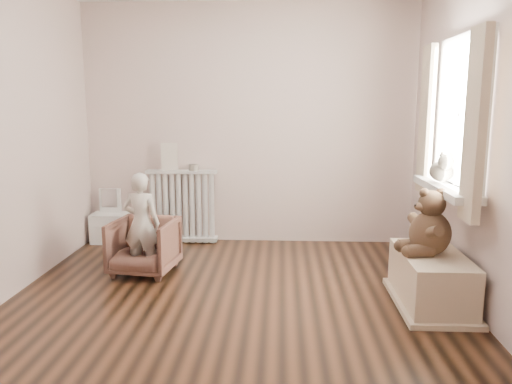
{
  "coord_description": "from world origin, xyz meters",
  "views": [
    {
      "loc": [
        0.36,
        -3.68,
        1.54
      ],
      "look_at": [
        0.15,
        0.45,
        0.8
      ],
      "focal_mm": 35.0,
      "sensor_mm": 36.0,
      "label": 1
    }
  ],
  "objects_px": {
    "teddy_bear": "(431,220)",
    "radiator": "(182,208)",
    "toy_bench": "(431,280)",
    "toy_vanity": "(109,218)",
    "armchair": "(144,246)",
    "child": "(142,223)",
    "plush_cat": "(441,171)"
  },
  "relations": [
    {
      "from": "toy_bench",
      "to": "teddy_bear",
      "type": "distance_m",
      "value": 0.47
    },
    {
      "from": "toy_vanity",
      "to": "toy_bench",
      "type": "relative_size",
      "value": 0.69
    },
    {
      "from": "toy_vanity",
      "to": "plush_cat",
      "type": "relative_size",
      "value": 2.02
    },
    {
      "from": "toy_vanity",
      "to": "armchair",
      "type": "relative_size",
      "value": 1.07
    },
    {
      "from": "toy_bench",
      "to": "child",
      "type": "bearing_deg",
      "value": 166.91
    },
    {
      "from": "radiator",
      "to": "plush_cat",
      "type": "distance_m",
      "value": 2.78
    },
    {
      "from": "toy_vanity",
      "to": "child",
      "type": "bearing_deg",
      "value": -57.75
    },
    {
      "from": "radiator",
      "to": "plush_cat",
      "type": "bearing_deg",
      "value": -28.14
    },
    {
      "from": "plush_cat",
      "to": "teddy_bear",
      "type": "bearing_deg",
      "value": -110.62
    },
    {
      "from": "radiator",
      "to": "child",
      "type": "bearing_deg",
      "value": -97.9
    },
    {
      "from": "child",
      "to": "radiator",
      "type": "bearing_deg",
      "value": -90.13
    },
    {
      "from": "child",
      "to": "toy_vanity",
      "type": "bearing_deg",
      "value": -49.99
    },
    {
      "from": "armchair",
      "to": "toy_bench",
      "type": "relative_size",
      "value": 0.64
    },
    {
      "from": "armchair",
      "to": "toy_bench",
      "type": "height_order",
      "value": "armchair"
    },
    {
      "from": "child",
      "to": "toy_bench",
      "type": "distance_m",
      "value": 2.48
    },
    {
      "from": "toy_vanity",
      "to": "plush_cat",
      "type": "xyz_separation_m",
      "value": [
        3.21,
        -1.25,
        0.72
      ]
    },
    {
      "from": "toy_bench",
      "to": "toy_vanity",
      "type": "bearing_deg",
      "value": 152.23
    },
    {
      "from": "teddy_bear",
      "to": "radiator",
      "type": "bearing_deg",
      "value": 134.06
    },
    {
      "from": "child",
      "to": "armchair",
      "type": "bearing_deg",
      "value": -82.24
    },
    {
      "from": "plush_cat",
      "to": "child",
      "type": "bearing_deg",
      "value": 179.83
    },
    {
      "from": "toy_vanity",
      "to": "toy_bench",
      "type": "distance_m",
      "value": 3.47
    },
    {
      "from": "child",
      "to": "teddy_bear",
      "type": "bearing_deg",
      "value": 174.63
    },
    {
      "from": "plush_cat",
      "to": "toy_bench",
      "type": "bearing_deg",
      "value": -106.73
    },
    {
      "from": "toy_vanity",
      "to": "child",
      "type": "xyz_separation_m",
      "value": [
        0.67,
        -1.06,
        0.21
      ]
    },
    {
      "from": "toy_bench",
      "to": "armchair",
      "type": "bearing_deg",
      "value": 165.78
    },
    {
      "from": "child",
      "to": "plush_cat",
      "type": "bearing_deg",
      "value": -176.55
    },
    {
      "from": "radiator",
      "to": "toy_bench",
      "type": "relative_size",
      "value": 0.94
    },
    {
      "from": "child",
      "to": "toy_bench",
      "type": "xyz_separation_m",
      "value": [
        2.4,
        -0.56,
        -0.28
      ]
    },
    {
      "from": "toy_vanity",
      "to": "child",
      "type": "relative_size",
      "value": 0.65
    },
    {
      "from": "toy_bench",
      "to": "plush_cat",
      "type": "xyz_separation_m",
      "value": [
        0.14,
        0.37,
        0.8
      ]
    },
    {
      "from": "radiator",
      "to": "plush_cat",
      "type": "relative_size",
      "value": 2.74
    },
    {
      "from": "armchair",
      "to": "radiator",
      "type": "bearing_deg",
      "value": 89.49
    }
  ]
}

